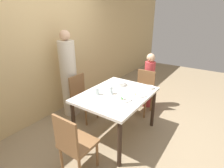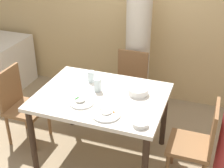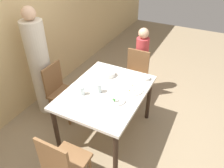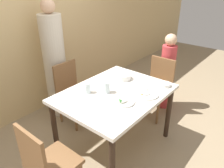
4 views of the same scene
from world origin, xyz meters
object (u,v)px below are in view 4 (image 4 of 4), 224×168
person_child (167,74)px  chair_adult_spot (72,91)px  glass_water_tall (87,88)px  chair_child_spot (157,86)px  bowl_curry (123,76)px  plate_rice_adult (147,94)px  person_adult (55,65)px

person_child → chair_adult_spot: bearing=144.6°
glass_water_tall → chair_child_spot: bearing=-12.5°
chair_adult_spot → glass_water_tall: bearing=-113.3°
bowl_curry → chair_child_spot: bearing=-15.2°
chair_adult_spot → plate_rice_adult: size_ratio=3.41×
chair_child_spot → person_adult: person_adult is taller
plate_rice_adult → glass_water_tall: glass_water_tall is taller
person_adult → bowl_curry: (0.28, -1.01, 0.02)m
person_adult → person_child: size_ratio=1.41×
glass_water_tall → plate_rice_adult: bearing=-55.3°
bowl_curry → glass_water_tall: bearing=170.7°
chair_child_spot → person_adult: size_ratio=0.52×
person_adult → bowl_curry: size_ratio=8.37×
chair_adult_spot → person_adult: 0.46m
person_adult → chair_adult_spot: bearing=-90.0°
chair_adult_spot → bowl_curry: chair_adult_spot is taller
person_adult → plate_rice_adult: bearing=-85.3°
chair_adult_spot → glass_water_tall: 0.73m
bowl_curry → glass_water_tall: 0.55m
bowl_curry → plate_rice_adult: bowl_curry is taller
plate_rice_adult → glass_water_tall: 0.66m
plate_rice_adult → chair_child_spot: bearing=19.2°
glass_water_tall → person_adult: bearing=74.5°
bowl_curry → glass_water_tall: (-0.54, 0.09, 0.02)m
person_adult → glass_water_tall: 0.95m
person_adult → plate_rice_adult: person_adult is taller
chair_adult_spot → person_child: 1.48m
person_adult → bowl_curry: bearing=-74.2°
person_adult → bowl_curry: person_adult is taller
chair_child_spot → plate_rice_adult: 0.90m
chair_adult_spot → bowl_curry: 0.81m
chair_child_spot → chair_adult_spot: bearing=-132.8°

